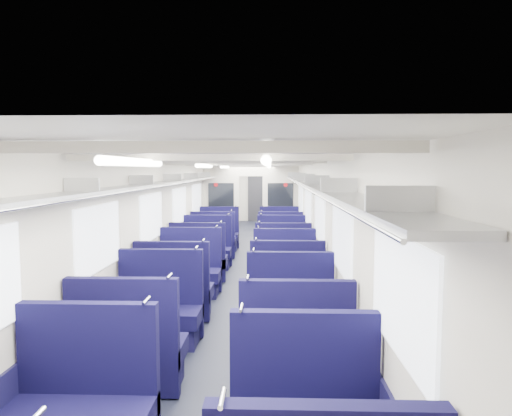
{
  "coord_description": "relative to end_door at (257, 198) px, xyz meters",
  "views": [
    {
      "loc": [
        0.58,
        -10.26,
        2.2
      ],
      "look_at": [
        0.21,
        1.19,
        1.22
      ],
      "focal_mm": 31.77,
      "sensor_mm": 36.0,
      "label": 1
    }
  ],
  "objects": [
    {
      "name": "seat_19",
      "position": [
        0.83,
        -6.87,
        -0.63
      ],
      "size": [
        1.09,
        0.6,
        1.21
      ],
      "color": "#0D0A33",
      "rests_on": "floor"
    },
    {
      "name": "ceiling_fittings",
      "position": [
        0.0,
        -9.2,
        1.29
      ],
      "size": [
        2.7,
        16.06,
        0.11
      ],
      "color": "beige",
      "rests_on": "ceiling"
    },
    {
      "name": "seat_2",
      "position": [
        -0.83,
        -15.99,
        -0.63
      ],
      "size": [
        1.09,
        0.6,
        1.21
      ],
      "color": "#0D0A33",
      "rests_on": "floor"
    },
    {
      "name": "seat_7",
      "position": [
        0.83,
        -13.78,
        -0.63
      ],
      "size": [
        1.09,
        0.6,
        1.21
      ],
      "color": "#0D0A33",
      "rests_on": "floor"
    },
    {
      "name": "seat_18",
      "position": [
        -0.83,
        -6.98,
        -0.63
      ],
      "size": [
        1.09,
        0.6,
        1.21
      ],
      "color": "#0D0A33",
      "rests_on": "floor"
    },
    {
      "name": "seat_9",
      "position": [
        0.83,
        -12.59,
        -0.63
      ],
      "size": [
        1.09,
        0.6,
        1.21
      ],
      "color": "#0D0A33",
      "rests_on": "floor"
    },
    {
      "name": "dado_left",
      "position": [
        -1.39,
        -8.94,
        -0.65
      ],
      "size": [
        0.03,
        17.9,
        0.7
      ],
      "primitive_type": "cube",
      "color": "black",
      "rests_on": "floor"
    },
    {
      "name": "seat_14",
      "position": [
        -0.83,
        -9.28,
        -0.63
      ],
      "size": [
        1.09,
        0.6,
        1.21
      ],
      "color": "#0D0A33",
      "rests_on": "floor"
    },
    {
      "name": "dado_right",
      "position": [
        1.39,
        -8.94,
        -0.65
      ],
      "size": [
        0.03,
        17.9,
        0.7
      ],
      "primitive_type": "cube",
      "color": "black",
      "rests_on": "floor"
    },
    {
      "name": "seat_12",
      "position": [
        -0.83,
        -10.44,
        -0.63
      ],
      "size": [
        1.09,
        0.6,
        1.21
      ],
      "color": "#0D0A33",
      "rests_on": "floor"
    },
    {
      "name": "floor",
      "position": [
        0.0,
        -8.94,
        -1.0
      ],
      "size": [
        2.8,
        18.0,
        0.01
      ],
      "primitive_type": "cube",
      "color": "black",
      "rests_on": "ground"
    },
    {
      "name": "seat_10",
      "position": [
        -0.83,
        -11.44,
        -0.63
      ],
      "size": [
        1.09,
        0.6,
        1.21
      ],
      "color": "#0D0A33",
      "rests_on": "floor"
    },
    {
      "name": "luggage_rack_right",
      "position": [
        1.21,
        -8.94,
        0.97
      ],
      "size": [
        0.36,
        17.4,
        0.18
      ],
      "color": "#B2B5BA",
      "rests_on": "wall_right"
    },
    {
      "name": "bulkhead",
      "position": [
        -0.0,
        -5.88,
        0.23
      ],
      "size": [
        2.8,
        0.1,
        2.35
      ],
      "color": "beige",
      "rests_on": "floor"
    },
    {
      "name": "seat_17",
      "position": [
        0.83,
        -8.13,
        -0.63
      ],
      "size": [
        1.09,
        0.6,
        1.21
      ],
      "color": "#0D0A33",
      "rests_on": "floor"
    },
    {
      "name": "wall_far",
      "position": [
        0.0,
        0.06,
        0.18
      ],
      "size": [
        2.8,
        0.02,
        2.35
      ],
      "primitive_type": "cube",
      "color": "beige",
      "rests_on": "floor"
    },
    {
      "name": "luggage_rack_left",
      "position": [
        -1.21,
        -8.94,
        0.97
      ],
      "size": [
        0.36,
        17.4,
        0.18
      ],
      "color": "#B2B5BA",
      "rests_on": "wall_left"
    },
    {
      "name": "wall_left",
      "position": [
        -1.4,
        -8.94,
        0.18
      ],
      "size": [
        0.02,
        18.0,
        2.35
      ],
      "primitive_type": "cube",
      "color": "beige",
      "rests_on": "floor"
    },
    {
      "name": "seat_13",
      "position": [
        0.83,
        -10.43,
        -0.63
      ],
      "size": [
        1.09,
        0.6,
        1.21
      ],
      "color": "#0D0A33",
      "rests_on": "floor"
    },
    {
      "name": "ceiling",
      "position": [
        0.0,
        -8.94,
        1.35
      ],
      "size": [
        2.8,
        18.0,
        0.01
      ],
      "primitive_type": "cube",
      "color": "silver",
      "rests_on": "wall_left"
    },
    {
      "name": "seat_5",
      "position": [
        0.83,
        -14.92,
        -0.63
      ],
      "size": [
        1.09,
        0.6,
        1.21
      ],
      "color": "#0D0A33",
      "rests_on": "floor"
    },
    {
      "name": "windows",
      "position": [
        0.0,
        -9.4,
        0.42
      ],
      "size": [
        2.78,
        15.6,
        0.75
      ],
      "color": "white",
      "rests_on": "wall_left"
    },
    {
      "name": "seat_15",
      "position": [
        0.83,
        -9.23,
        -0.63
      ],
      "size": [
        1.09,
        0.6,
        1.21
      ],
      "color": "#0D0A33",
      "rests_on": "floor"
    },
    {
      "name": "seat_6",
      "position": [
        -0.83,
        -13.64,
        -0.63
      ],
      "size": [
        1.09,
        0.6,
        1.21
      ],
      "color": "#0D0A33",
      "rests_on": "floor"
    },
    {
      "name": "seat_4",
      "position": [
        -0.83,
        -14.89,
        -0.63
      ],
      "size": [
        1.09,
        0.6,
        1.21
      ],
      "color": "#0D0A33",
      "rests_on": "floor"
    },
    {
      "name": "seat_11",
      "position": [
        0.83,
        -11.55,
        -0.63
      ],
      "size": [
        1.09,
        0.6,
        1.21
      ],
      "color": "#0D0A33",
      "rests_on": "floor"
    },
    {
      "name": "end_door",
      "position": [
        0.0,
        0.0,
        0.0
      ],
      "size": [
        0.75,
        0.06,
        2.0
      ],
      "primitive_type": "cube",
      "color": "black",
      "rests_on": "floor"
    },
    {
      "name": "seat_16",
      "position": [
        -0.83,
        -8.12,
        -0.63
      ],
      "size": [
        1.09,
        0.6,
        1.21
      ],
      "color": "#0D0A33",
      "rests_on": "floor"
    },
    {
      "name": "seat_8",
      "position": [
        -0.83,
        -12.72,
        -0.63
      ],
      "size": [
        1.09,
        0.6,
        1.21
      ],
      "color": "#0D0A33",
      "rests_on": "floor"
    },
    {
      "name": "wall_right",
      "position": [
        1.4,
        -8.94,
        0.18
      ],
      "size": [
        0.02,
        18.0,
        2.35
      ],
      "primitive_type": "cube",
      "color": "beige",
      "rests_on": "floor"
    }
  ]
}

